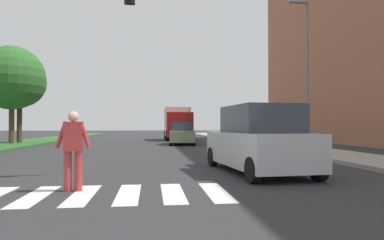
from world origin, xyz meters
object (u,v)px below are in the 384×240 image
at_px(tree_far, 12,78).
at_px(sedan_midblock, 182,134).
at_px(truck_box_delivery, 178,123).
at_px(pedestrian_performer, 73,147).
at_px(suv_crossing, 258,141).
at_px(tree_distant, 20,82).
at_px(street_lamp_right, 305,61).

height_order(tree_far, sedan_midblock, tree_far).
bearing_deg(truck_box_delivery, sedan_midblock, -91.84).
bearing_deg(truck_box_delivery, pedestrian_performer, -99.16).
bearing_deg(suv_crossing, sedan_midblock, 93.23).
bearing_deg(suv_crossing, tree_distant, 127.16).
xyz_separation_m(tree_distant, sedan_midblock, (11.80, -1.14, -3.77)).
bearing_deg(street_lamp_right, suv_crossing, -124.40).
height_order(street_lamp_right, truck_box_delivery, street_lamp_right).
height_order(tree_far, suv_crossing, tree_far).
relative_size(tree_far, suv_crossing, 1.43).
relative_size(tree_far, truck_box_delivery, 1.10).
relative_size(suv_crossing, truck_box_delivery, 0.77).
bearing_deg(suv_crossing, tree_far, 129.26).
height_order(tree_distant, street_lamp_right, street_lamp_right).
xyz_separation_m(street_lamp_right, sedan_midblock, (-5.32, 9.10, -3.83)).
bearing_deg(pedestrian_performer, tree_distant, 112.47).
xyz_separation_m(tree_far, street_lamp_right, (17.28, -9.23, -0.12)).
xyz_separation_m(tree_far, truck_box_delivery, (12.21, 7.59, -3.08)).
xyz_separation_m(tree_distant, street_lamp_right, (17.12, -10.25, 0.06)).
relative_size(street_lamp_right, suv_crossing, 1.58).
bearing_deg(pedestrian_performer, sedan_midblock, 77.77).
bearing_deg(tree_far, street_lamp_right, -28.12).
distance_m(pedestrian_performer, suv_crossing, 5.34).
relative_size(pedestrian_performer, truck_box_delivery, 0.27).
height_order(street_lamp_right, suv_crossing, street_lamp_right).
bearing_deg(truck_box_delivery, tree_far, -148.13).
bearing_deg(sedan_midblock, street_lamp_right, -59.71).
height_order(pedestrian_performer, truck_box_delivery, truck_box_delivery).
bearing_deg(suv_crossing, pedestrian_performer, -153.47).
relative_size(pedestrian_performer, sedan_midblock, 0.36).
bearing_deg(pedestrian_performer, truck_box_delivery, 80.84).
height_order(suv_crossing, truck_box_delivery, truck_box_delivery).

